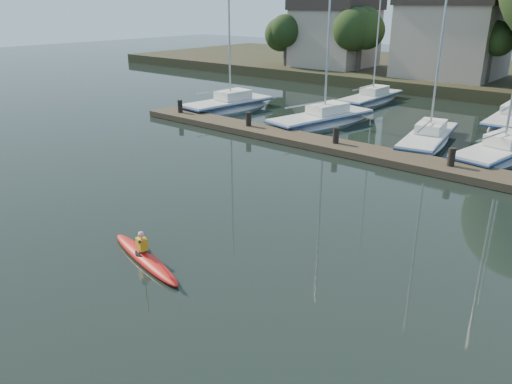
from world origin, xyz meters
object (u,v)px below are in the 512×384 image
Objects in this scene: sailboat_5 at (371,105)px; sailboat_3 at (499,162)px; sailboat_0 at (228,113)px; sailboat_1 at (321,128)px; dock at (388,157)px; kayak at (144,256)px; sailboat_6 at (511,125)px; sailboat_2 at (427,146)px.

sailboat_3 is at bearing -37.75° from sailboat_5.
sailboat_1 is at bearing 9.88° from sailboat_0.
sailboat_0 is 0.93× the size of sailboat_5.
dock is at bearing -8.93° from sailboat_0.
sailboat_0 is at bearing 139.30° from kayak.
sailboat_0 reaches higher than kayak.
kayak is 0.32× the size of sailboat_3.
sailboat_1 reaches higher than dock.
dock is (1.06, 14.00, 0.05)m from kayak.
sailboat_3 reaches higher than dock.
sailboat_1 is at bearing -139.42° from sailboat_6.
sailboat_1 is 1.07× the size of sailboat_2.
sailboat_0 is 0.90× the size of sailboat_1.
sailboat_5 reaches higher than sailboat_2.
dock is 14.96m from sailboat_0.
sailboat_0 reaches higher than sailboat_3.
sailboat_6 is (9.12, 8.28, 0.03)m from sailboat_1.
sailboat_0 is 0.88× the size of sailboat_6.
dock is 2.30× the size of sailboat_1.
kayak is at bearing -61.13° from sailboat_1.
sailboat_3 is 8.90m from sailboat_6.
sailboat_0 is 0.96× the size of sailboat_2.
sailboat_6 is (2.37, 12.73, -0.38)m from dock.
sailboat_6 reaches higher than sailboat_0.
sailboat_2 reaches higher than sailboat_3.
sailboat_5 is at bearing 116.89° from kayak.
sailboat_6 is at bearing 79.44° from dock.
sailboat_0 is at bearing 171.53° from sailboat_2.
kayak is 19.31m from sailboat_1.
sailboat_0 is (-13.34, 18.02, -0.37)m from kayak.
sailboat_5 is 10.28m from sailboat_6.
sailboat_3 is at bearing 86.92° from kayak.
kayak reaches higher than dock.
sailboat_1 is at bearing -172.60° from sailboat_3.
sailboat_5 is at bearing 175.61° from sailboat_6.
sailboat_1 reaches higher than sailboat_0.
sailboat_6 reaches higher than sailboat_3.
dock is 2.56× the size of sailboat_0.
sailboat_0 is 18.90m from sailboat_6.
kayak is at bearing -103.76° from sailboat_2.
kayak is 22.42m from sailboat_0.
sailboat_0 is 1.03× the size of sailboat_3.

